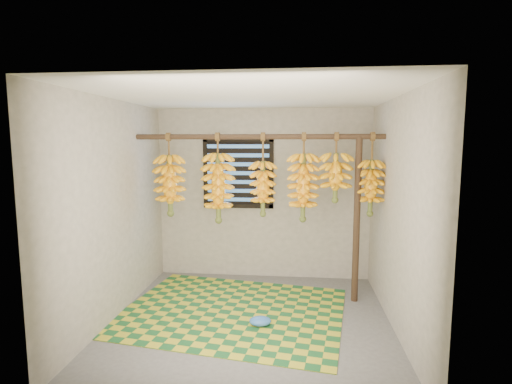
# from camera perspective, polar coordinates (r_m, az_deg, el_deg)

# --- Properties ---
(floor) EXTENTS (3.00, 3.00, 0.01)m
(floor) POSITION_cam_1_polar(r_m,az_deg,el_deg) (4.56, -0.75, -18.04)
(floor) COLOR #525252
(floor) RESTS_ON ground
(ceiling) EXTENTS (3.00, 3.00, 0.01)m
(ceiling) POSITION_cam_1_polar(r_m,az_deg,el_deg) (4.15, -0.81, 13.62)
(ceiling) COLOR silver
(ceiling) RESTS_ON wall_back
(wall_back) EXTENTS (3.00, 0.01, 2.40)m
(wall_back) POSITION_cam_1_polar(r_m,az_deg,el_deg) (5.67, 1.00, -0.31)
(wall_back) COLOR gray
(wall_back) RESTS_ON floor
(wall_left) EXTENTS (0.01, 3.00, 2.40)m
(wall_left) POSITION_cam_1_polar(r_m,az_deg,el_deg) (4.62, -19.69, -2.45)
(wall_left) COLOR gray
(wall_left) RESTS_ON floor
(wall_right) EXTENTS (0.01, 3.00, 2.40)m
(wall_right) POSITION_cam_1_polar(r_m,az_deg,el_deg) (4.29, 19.65, -3.16)
(wall_right) COLOR gray
(wall_right) RESTS_ON floor
(window) EXTENTS (1.00, 0.04, 1.00)m
(window) POSITION_cam_1_polar(r_m,az_deg,el_deg) (5.66, -2.56, 2.72)
(window) COLOR black
(window) RESTS_ON wall_back
(hanging_pole) EXTENTS (3.00, 0.06, 0.06)m
(hanging_pole) POSITION_cam_1_polar(r_m,az_deg,el_deg) (4.82, 0.19, 7.90)
(hanging_pole) COLOR #3E2A1B
(hanging_pole) RESTS_ON wall_left
(support_post) EXTENTS (0.08, 0.08, 2.00)m
(support_post) POSITION_cam_1_polar(r_m,az_deg,el_deg) (4.94, 14.20, -3.99)
(support_post) COLOR #3E2A1B
(support_post) RESTS_ON floor
(woven_mat) EXTENTS (2.74, 2.33, 0.01)m
(woven_mat) POSITION_cam_1_polar(r_m,az_deg,el_deg) (4.80, -3.42, -16.60)
(woven_mat) COLOR #185325
(woven_mat) RESTS_ON floor
(plastic_bag) EXTENTS (0.25, 0.20, 0.10)m
(plastic_bag) POSITION_cam_1_polar(r_m,az_deg,el_deg) (4.43, 0.60, -17.96)
(plastic_bag) COLOR #3065B4
(plastic_bag) RESTS_ON woven_mat
(banana_bunch_a) EXTENTS (0.36, 0.36, 1.02)m
(banana_bunch_a) POSITION_cam_1_polar(r_m,az_deg,el_deg) (5.08, -12.20, 0.97)
(banana_bunch_a) COLOR brown
(banana_bunch_a) RESTS_ON hanging_pole
(banana_bunch_b) EXTENTS (0.37, 0.37, 1.10)m
(banana_bunch_b) POSITION_cam_1_polar(r_m,az_deg,el_deg) (4.93, -5.42, 0.59)
(banana_bunch_b) COLOR brown
(banana_bunch_b) RESTS_ON hanging_pole
(banana_bunch_c) EXTENTS (0.30, 0.30, 1.01)m
(banana_bunch_c) POSITION_cam_1_polar(r_m,az_deg,el_deg) (4.85, 1.00, 0.52)
(banana_bunch_c) COLOR brown
(banana_bunch_c) RESTS_ON hanging_pole
(banana_bunch_d) EXTENTS (0.36, 0.36, 1.06)m
(banana_bunch_d) POSITION_cam_1_polar(r_m,az_deg,el_deg) (4.83, 6.76, 0.66)
(banana_bunch_d) COLOR brown
(banana_bunch_d) RESTS_ON hanging_pole
(banana_bunch_e) EXTENTS (0.38, 0.38, 0.82)m
(banana_bunch_e) POSITION_cam_1_polar(r_m,az_deg,el_deg) (4.84, 11.29, 2.06)
(banana_bunch_e) COLOR brown
(banana_bunch_e) RESTS_ON hanging_pole
(banana_bunch_f) EXTENTS (0.31, 0.31, 0.98)m
(banana_bunch_f) POSITION_cam_1_polar(r_m,az_deg,el_deg) (4.91, 16.07, 0.61)
(banana_bunch_f) COLOR brown
(banana_bunch_f) RESTS_ON hanging_pole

